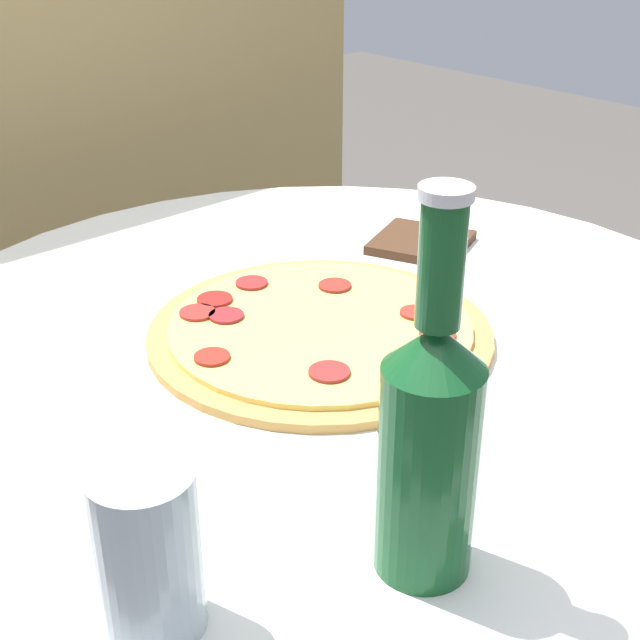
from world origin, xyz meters
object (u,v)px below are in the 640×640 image
object	(u,v)px
beer_bottle	(430,439)
drinking_glass	(148,552)
pizza_paddle	(429,235)
pizza	(319,330)

from	to	relation	value
beer_bottle	drinking_glass	xyz separation A→B (m)	(-0.17, 0.08, -0.05)
beer_bottle	pizza_paddle	bearing A→B (deg)	41.09
pizza_paddle	pizza	bearing A→B (deg)	177.51
beer_bottle	drinking_glass	size ratio (longest dim) A/B	2.30
beer_bottle	pizza_paddle	distance (m)	0.63
pizza	beer_bottle	xyz separation A→B (m)	(-0.18, -0.30, 0.10)
beer_bottle	pizza_paddle	xyz separation A→B (m)	(0.47, 0.41, -0.10)
drinking_glass	pizza	bearing A→B (deg)	32.70
beer_bottle	drinking_glass	distance (m)	0.20
pizza	beer_bottle	world-z (taller)	beer_bottle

